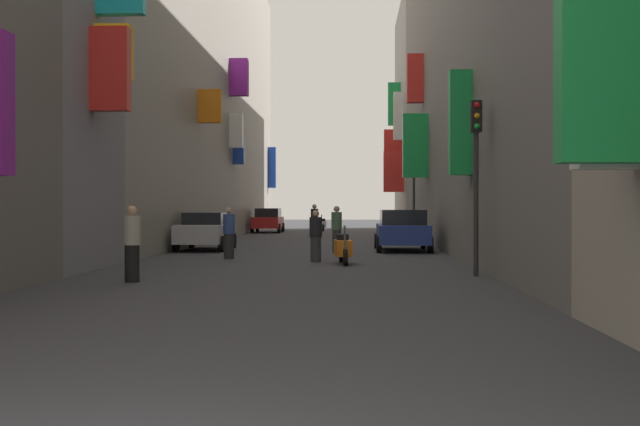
{
  "coord_description": "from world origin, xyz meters",
  "views": [
    {
      "loc": [
        1.74,
        -4.04,
        1.65
      ],
      "look_at": [
        0.4,
        27.31,
        1.41
      ],
      "focal_mm": 44.79,
      "sensor_mm": 36.0,
      "label": 1
    }
  ],
  "objects_px": {
    "traffic_light_near_corner": "(476,156)",
    "parked_car_silver": "(206,230)",
    "pedestrian_mid_street": "(316,236)",
    "scooter_silver": "(386,227)",
    "scooter_green": "(386,224)",
    "parked_car_blue": "(402,229)",
    "pedestrian_crossing": "(229,233)",
    "scooter_blue": "(318,226)",
    "traffic_light_far_corner": "(414,177)",
    "parked_car_red": "(268,220)",
    "scooter_orange": "(343,248)",
    "scooter_white": "(322,224)",
    "pedestrian_near_left": "(337,229)",
    "pedestrian_near_right": "(132,244)",
    "pedestrian_far_away": "(314,222)"
  },
  "relations": [
    {
      "from": "scooter_blue",
      "to": "traffic_light_far_corner",
      "type": "xyz_separation_m",
      "value": [
        5.08,
        -10.45,
        2.61
      ]
    },
    {
      "from": "parked_car_blue",
      "to": "parked_car_red",
      "type": "distance_m",
      "value": 22.6
    },
    {
      "from": "scooter_blue",
      "to": "scooter_green",
      "type": "bearing_deg",
      "value": 55.24
    },
    {
      "from": "pedestrian_mid_street",
      "to": "parked_car_silver",
      "type": "bearing_deg",
      "value": 125.05
    },
    {
      "from": "pedestrian_near_left",
      "to": "pedestrian_far_away",
      "type": "distance_m",
      "value": 12.21
    },
    {
      "from": "scooter_blue",
      "to": "scooter_orange",
      "type": "distance_m",
      "value": 25.66
    },
    {
      "from": "pedestrian_near_right",
      "to": "pedestrian_far_away",
      "type": "xyz_separation_m",
      "value": [
        2.84,
        23.73,
        0.06
      ]
    },
    {
      "from": "traffic_light_far_corner",
      "to": "traffic_light_near_corner",
      "type": "bearing_deg",
      "value": -89.85
    },
    {
      "from": "scooter_silver",
      "to": "pedestrian_far_away",
      "type": "distance_m",
      "value": 8.21
    },
    {
      "from": "scooter_silver",
      "to": "traffic_light_far_corner",
      "type": "xyz_separation_m",
      "value": [
        0.9,
        -10.03,
        2.61
      ]
    },
    {
      "from": "traffic_light_far_corner",
      "to": "pedestrian_crossing",
      "type": "bearing_deg",
      "value": -117.85
    },
    {
      "from": "scooter_orange",
      "to": "pedestrian_mid_street",
      "type": "height_order",
      "value": "pedestrian_mid_street"
    },
    {
      "from": "scooter_green",
      "to": "scooter_blue",
      "type": "bearing_deg",
      "value": -124.76
    },
    {
      "from": "parked_car_silver",
      "to": "pedestrian_mid_street",
      "type": "height_order",
      "value": "pedestrian_mid_street"
    },
    {
      "from": "scooter_white",
      "to": "traffic_light_far_corner",
      "type": "relative_size",
      "value": 0.39
    },
    {
      "from": "traffic_light_near_corner",
      "to": "parked_car_silver",
      "type": "bearing_deg",
      "value": 127.25
    },
    {
      "from": "scooter_green",
      "to": "scooter_silver",
      "type": "distance_m",
      "value": 6.86
    },
    {
      "from": "pedestrian_crossing",
      "to": "pedestrian_near_right",
      "type": "relative_size",
      "value": 0.97
    },
    {
      "from": "traffic_light_near_corner",
      "to": "scooter_silver",
      "type": "bearing_deg",
      "value": 91.88
    },
    {
      "from": "scooter_blue",
      "to": "parked_car_blue",
      "type": "bearing_deg",
      "value": -77.71
    },
    {
      "from": "parked_car_blue",
      "to": "pedestrian_crossing",
      "type": "bearing_deg",
      "value": -140.12
    },
    {
      "from": "scooter_white",
      "to": "scooter_green",
      "type": "bearing_deg",
      "value": 4.06
    },
    {
      "from": "scooter_orange",
      "to": "traffic_light_far_corner",
      "type": "bearing_deg",
      "value": 78.17
    },
    {
      "from": "pedestrian_near_left",
      "to": "pedestrian_far_away",
      "type": "height_order",
      "value": "pedestrian_far_away"
    },
    {
      "from": "pedestrian_near_right",
      "to": "traffic_light_far_corner",
      "type": "xyz_separation_m",
      "value": [
        7.73,
        20.86,
        2.24
      ]
    },
    {
      "from": "parked_car_red",
      "to": "scooter_orange",
      "type": "height_order",
      "value": "parked_car_red"
    },
    {
      "from": "scooter_white",
      "to": "pedestrian_mid_street",
      "type": "bearing_deg",
      "value": -88.08
    },
    {
      "from": "traffic_light_far_corner",
      "to": "pedestrian_near_left",
      "type": "bearing_deg",
      "value": -110.63
    },
    {
      "from": "parked_car_blue",
      "to": "pedestrian_near_right",
      "type": "xyz_separation_m",
      "value": [
        -6.69,
        -12.77,
        0.03
      ]
    },
    {
      "from": "parked_car_blue",
      "to": "scooter_green",
      "type": "bearing_deg",
      "value": 89.05
    },
    {
      "from": "pedestrian_crossing",
      "to": "pedestrian_near_right",
      "type": "distance_m",
      "value": 7.97
    },
    {
      "from": "scooter_green",
      "to": "parked_car_red",
      "type": "bearing_deg",
      "value": -155.18
    },
    {
      "from": "parked_car_silver",
      "to": "traffic_light_far_corner",
      "type": "height_order",
      "value": "traffic_light_far_corner"
    },
    {
      "from": "scooter_silver",
      "to": "scooter_orange",
      "type": "height_order",
      "value": "same"
    },
    {
      "from": "scooter_white",
      "to": "traffic_light_far_corner",
      "type": "bearing_deg",
      "value": -73.09
    },
    {
      "from": "parked_car_silver",
      "to": "parked_car_red",
      "type": "bearing_deg",
      "value": 89.71
    },
    {
      "from": "parked_car_red",
      "to": "traffic_light_near_corner",
      "type": "bearing_deg",
      "value": -75.31
    },
    {
      "from": "parked_car_red",
      "to": "scooter_blue",
      "type": "height_order",
      "value": "parked_car_red"
    },
    {
      "from": "scooter_white",
      "to": "pedestrian_far_away",
      "type": "bearing_deg",
      "value": -89.41
    },
    {
      "from": "pedestrian_mid_street",
      "to": "traffic_light_far_corner",
      "type": "relative_size",
      "value": 0.34
    },
    {
      "from": "scooter_green",
      "to": "pedestrian_near_left",
      "type": "distance_m",
      "value": 26.29
    },
    {
      "from": "scooter_orange",
      "to": "pedestrian_near_right",
      "type": "bearing_deg",
      "value": -128.54
    },
    {
      "from": "parked_car_silver",
      "to": "pedestrian_crossing",
      "type": "height_order",
      "value": "pedestrian_crossing"
    },
    {
      "from": "pedestrian_near_left",
      "to": "scooter_silver",
      "type": "bearing_deg",
      "value": 82.38
    },
    {
      "from": "parked_car_blue",
      "to": "scooter_white",
      "type": "bearing_deg",
      "value": 99.21
    },
    {
      "from": "pedestrian_near_right",
      "to": "scooter_white",
      "type": "bearing_deg",
      "value": 85.88
    },
    {
      "from": "parked_car_silver",
      "to": "scooter_white",
      "type": "relative_size",
      "value": 2.44
    },
    {
      "from": "scooter_green",
      "to": "pedestrian_mid_street",
      "type": "xyz_separation_m",
      "value": [
        -3.38,
        -31.12,
        0.3
      ]
    },
    {
      "from": "scooter_white",
      "to": "pedestrian_near_right",
      "type": "distance_m",
      "value": 37.53
    },
    {
      "from": "parked_car_silver",
      "to": "traffic_light_far_corner",
      "type": "distance_m",
      "value": 11.78
    }
  ]
}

